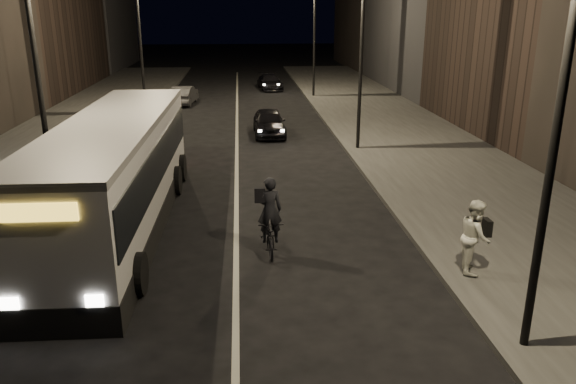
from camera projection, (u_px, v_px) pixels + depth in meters
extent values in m
plane|color=black|center=(236.00, 270.00, 14.30)|extent=(180.00, 180.00, 0.00)
cube|color=#363633|center=(406.00, 138.00, 28.20)|extent=(7.00, 70.00, 0.16)
cube|color=#363633|center=(59.00, 145.00, 26.83)|extent=(7.00, 70.00, 0.16)
cylinder|color=black|center=(554.00, 143.00, 9.66)|extent=(0.16, 0.16, 8.00)
cylinder|color=black|center=(361.00, 59.00, 24.79)|extent=(0.16, 0.16, 8.00)
cylinder|color=black|center=(314.00, 39.00, 39.92)|extent=(0.16, 0.16, 8.00)
cylinder|color=black|center=(39.00, 87.00, 16.32)|extent=(0.16, 0.16, 8.00)
cylinder|color=black|center=(141.00, 46.00, 33.34)|extent=(0.16, 0.16, 8.00)
cube|color=silver|center=(117.00, 176.00, 16.61)|extent=(2.75, 12.28, 3.27)
cube|color=black|center=(116.00, 161.00, 16.46)|extent=(2.82, 11.88, 1.17)
cube|color=silver|center=(112.00, 123.00, 16.11)|extent=(2.77, 12.29, 0.18)
cube|color=gold|center=(39.00, 212.00, 10.46)|extent=(1.43, 0.15, 0.36)
cylinder|color=black|center=(24.00, 277.00, 12.82)|extent=(0.37, 1.03, 1.02)
cylinder|color=black|center=(137.00, 274.00, 12.99)|extent=(0.37, 1.03, 1.02)
cylinder|color=black|center=(108.00, 175.00, 20.55)|extent=(0.37, 1.03, 1.02)
cylinder|color=black|center=(178.00, 174.00, 20.72)|extent=(0.37, 1.03, 1.02)
imported|color=black|center=(269.00, 234.00, 15.27)|extent=(0.74, 1.93, 1.00)
imported|color=black|center=(269.00, 210.00, 14.83)|extent=(0.68, 0.46, 1.82)
imported|color=silver|center=(475.00, 236.00, 13.64)|extent=(0.91, 1.05, 1.84)
imported|color=black|center=(269.00, 122.00, 29.06)|extent=(1.63, 3.97, 1.35)
imported|color=#353537|center=(184.00, 95.00, 38.27)|extent=(1.75, 3.97, 1.27)
imported|color=black|center=(270.00, 82.00, 45.05)|extent=(2.11, 4.24, 1.18)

